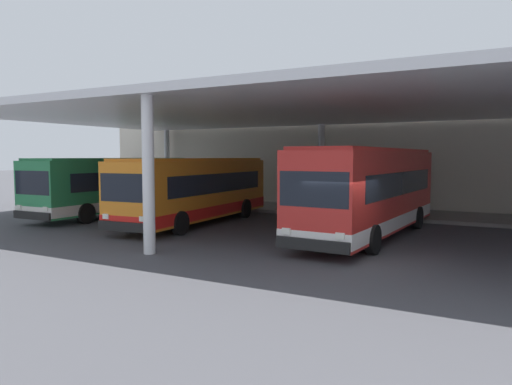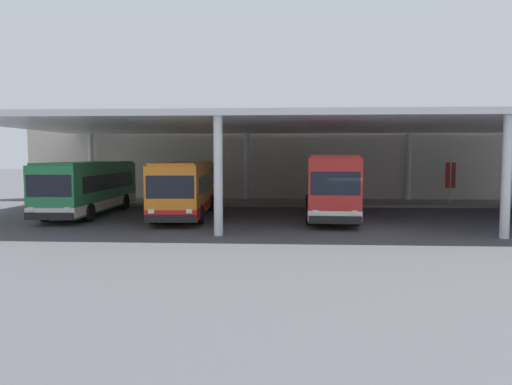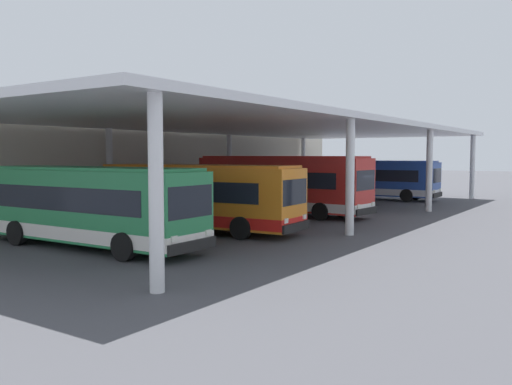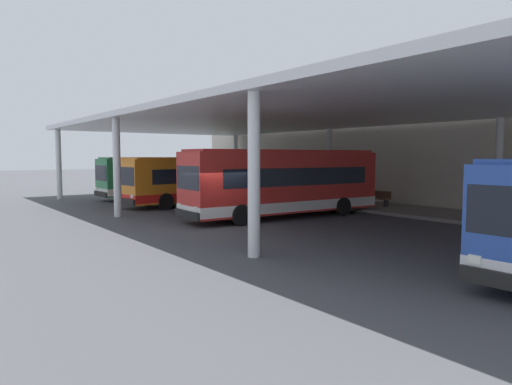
% 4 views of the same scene
% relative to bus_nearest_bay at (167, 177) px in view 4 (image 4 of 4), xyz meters
% --- Properties ---
extents(ground_plane, '(200.00, 200.00, 0.00)m').
position_rel_bus_nearest_bay_xyz_m(ground_plane, '(14.95, -4.65, -1.66)').
color(ground_plane, '#47474C').
extents(platform_kerb, '(42.00, 4.50, 0.18)m').
position_rel_bus_nearest_bay_xyz_m(platform_kerb, '(14.95, 7.10, -1.57)').
color(platform_kerb, gray).
rests_on(platform_kerb, ground).
extents(station_building_facade, '(48.00, 1.60, 7.08)m').
position_rel_bus_nearest_bay_xyz_m(station_building_facade, '(14.95, 10.35, 1.88)').
color(station_building_facade, beige).
rests_on(station_building_facade, ground).
extents(canopy_shelter, '(40.00, 17.00, 5.55)m').
position_rel_bus_nearest_bay_xyz_m(canopy_shelter, '(14.95, 0.85, 3.66)').
color(canopy_shelter, silver).
rests_on(canopy_shelter, ground).
extents(bus_nearest_bay, '(2.86, 10.57, 3.17)m').
position_rel_bus_nearest_bay_xyz_m(bus_nearest_bay, '(0.00, 0.00, 0.00)').
color(bus_nearest_bay, '#28844C').
rests_on(bus_nearest_bay, ground).
extents(bus_second_bay, '(3.21, 10.67, 3.17)m').
position_rel_bus_nearest_bay_xyz_m(bus_second_bay, '(5.94, -0.54, 0.00)').
color(bus_second_bay, orange).
rests_on(bus_second_bay, ground).
extents(bus_middle_bay, '(3.09, 11.44, 3.57)m').
position_rel_bus_nearest_bay_xyz_m(bus_middle_bay, '(14.33, -0.14, 0.19)').
color(bus_middle_bay, red).
rests_on(bus_middle_bay, ground).
extents(bench_waiting, '(1.80, 0.45, 0.92)m').
position_rel_bus_nearest_bay_xyz_m(bench_waiting, '(14.65, 7.17, -0.99)').
color(bench_waiting, brown).
rests_on(bench_waiting, platform_kerb).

